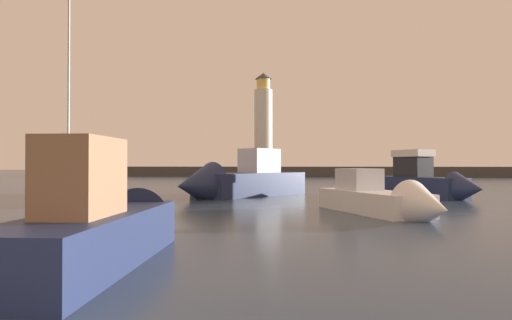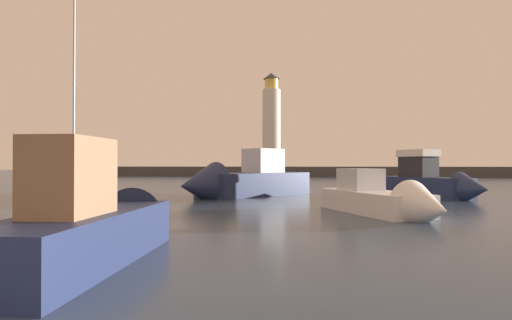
% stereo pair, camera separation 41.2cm
% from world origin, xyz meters
% --- Properties ---
extents(ground_plane, '(220.00, 220.00, 0.00)m').
position_xyz_m(ground_plane, '(0.00, 33.02, 0.00)').
color(ground_plane, '#2D3D51').
extents(breakwater, '(73.76, 5.41, 1.56)m').
position_xyz_m(breakwater, '(0.00, 66.04, 0.78)').
color(breakwater, '#423F3D').
rests_on(breakwater, ground_plane).
extents(lighthouse, '(2.97, 2.97, 15.50)m').
position_xyz_m(lighthouse, '(-3.92, 66.04, 8.90)').
color(lighthouse, silver).
rests_on(lighthouse, breakwater).
extents(motorboat_0, '(4.50, 6.56, 2.15)m').
position_xyz_m(motorboat_0, '(5.86, 14.12, 0.54)').
color(motorboat_0, white).
rests_on(motorboat_0, ground_plane).
extents(motorboat_1, '(5.20, 6.65, 2.99)m').
position_xyz_m(motorboat_1, '(9.79, 22.79, 0.87)').
color(motorboat_1, '#1E284C').
rests_on(motorboat_1, ground_plane).
extents(motorboat_2, '(1.94, 6.42, 2.58)m').
position_xyz_m(motorboat_2, '(-1.07, 6.24, 0.68)').
color(motorboat_2, '#1E284C').
rests_on(motorboat_2, ground_plane).
extents(motorboat_3, '(7.54, 9.03, 3.38)m').
position_xyz_m(motorboat_3, '(-1.18, 22.31, 0.87)').
color(motorboat_3, '#1E284C').
rests_on(motorboat_3, ground_plane).
extents(sailboat_moored, '(7.21, 6.80, 11.75)m').
position_xyz_m(sailboat_moored, '(-10.77, 20.35, 0.66)').
color(sailboat_moored, silver).
rests_on(sailboat_moored, ground_plane).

